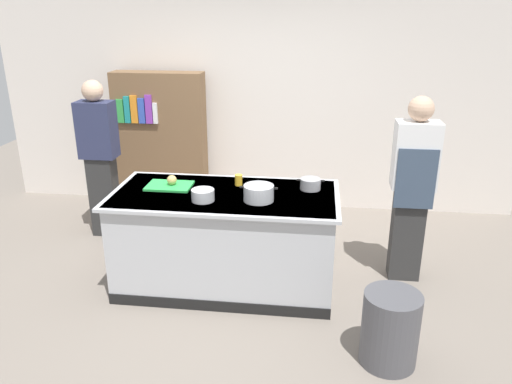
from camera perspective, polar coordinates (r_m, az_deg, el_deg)
ground_plane at (r=4.73m, az=-3.36°, el=-10.41°), size 10.00×10.00×0.00m
back_wall at (r=6.20m, az=-0.13°, el=11.92°), size 6.40×0.12×3.00m
counter_island at (r=4.51m, az=-3.49°, el=-5.34°), size 1.98×0.98×0.90m
cutting_board at (r=4.55m, az=-9.87°, el=0.70°), size 0.40×0.28×0.02m
onion at (r=4.53m, az=-9.60°, el=1.36°), size 0.09×0.09×0.09m
stock_pot at (r=4.15m, az=0.31°, el=-0.11°), size 0.32×0.25×0.13m
sauce_pan at (r=4.44m, az=6.24°, el=0.92°), size 0.25×0.18×0.10m
mixing_bowl at (r=4.18m, az=-6.09°, el=-0.35°), size 0.19×0.19×0.10m
juice_cup at (r=4.51m, az=-2.00°, el=1.38°), size 0.07×0.07×0.10m
trash_bin at (r=3.79m, az=15.08°, el=-14.86°), size 0.41×0.41×0.55m
person_chef at (r=4.68m, az=17.43°, el=0.64°), size 0.38×0.25×1.72m
person_guest at (r=5.64m, az=-17.42°, el=3.95°), size 0.38×0.24×1.72m
bookshelf at (r=6.29m, az=-10.79°, el=5.65°), size 1.10×0.31×1.70m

